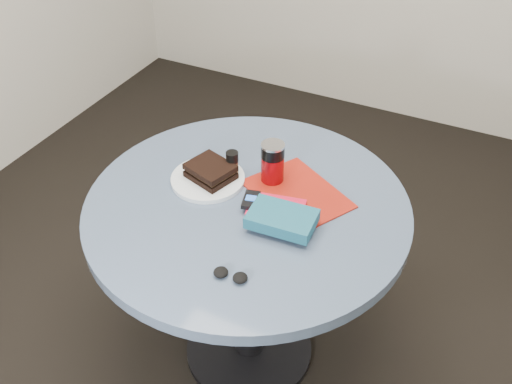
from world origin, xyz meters
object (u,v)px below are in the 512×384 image
at_px(headphones, 230,275).
at_px(table, 248,241).
at_px(sandwich, 211,171).
at_px(soda_can, 273,163).
at_px(red_book, 276,208).
at_px(plate, 208,179).
at_px(pepper_grinder, 232,164).
at_px(magazine, 297,194).
at_px(mp3_player, 251,200).
at_px(novel, 282,219).

bearing_deg(headphones, table, 108.71).
distance_m(sandwich, soda_can, 0.20).
bearing_deg(table, red_book, -0.96).
xyz_separation_m(plate, red_book, (0.26, -0.04, 0.00)).
bearing_deg(pepper_grinder, sandwich, -132.14).
xyz_separation_m(magazine, headphones, (-0.02, -0.40, 0.01)).
distance_m(sandwich, mp3_player, 0.18).
distance_m(plate, novel, 0.32).
relative_size(plate, pepper_grinder, 2.58).
height_order(red_book, headphones, headphones).
bearing_deg(magazine, soda_can, -167.10).
height_order(magazine, headphones, headphones).
relative_size(magazine, mp3_player, 3.44).
xyz_separation_m(mp3_player, headphones, (0.08, -0.28, -0.01)).
relative_size(sandwich, mp3_player, 1.85).
relative_size(plate, magazine, 0.77).
distance_m(magazine, mp3_player, 0.16).
relative_size(soda_can, headphones, 1.42).
xyz_separation_m(magazine, mp3_player, (-0.10, -0.11, 0.02)).
bearing_deg(novel, headphones, -103.77).
distance_m(plate, sandwich, 0.03).
distance_m(pepper_grinder, headphones, 0.45).
bearing_deg(table, soda_can, 79.99).
xyz_separation_m(soda_can, red_book, (0.07, -0.13, -0.06)).
height_order(soda_can, mp3_player, soda_can).
distance_m(sandwich, magazine, 0.28).
distance_m(table, red_book, 0.20).
relative_size(plate, sandwich, 1.43).
xyz_separation_m(soda_can, pepper_grinder, (-0.13, -0.03, -0.02)).
height_order(pepper_grinder, magazine, pepper_grinder).
bearing_deg(plate, red_book, -8.93).
relative_size(pepper_grinder, headphones, 0.93).
height_order(soda_can, novel, soda_can).
xyz_separation_m(table, novel, (0.14, -0.06, 0.20)).
bearing_deg(novel, sandwich, 156.55).
relative_size(magazine, headphones, 3.13).
xyz_separation_m(pepper_grinder, red_book, (0.20, -0.10, -0.03)).
relative_size(sandwich, magazine, 0.54).
height_order(sandwich, red_book, sandwich).
relative_size(pepper_grinder, novel, 0.48).
bearing_deg(pepper_grinder, red_book, -26.53).
xyz_separation_m(pepper_grinder, magazine, (0.23, 0.00, -0.04)).
distance_m(soda_can, red_book, 0.16).
distance_m(sandwich, novel, 0.31).
bearing_deg(novel, table, 152.73).
distance_m(plate, magazine, 0.29).
height_order(pepper_grinder, novel, pepper_grinder).
height_order(sandwich, magazine, sandwich).
bearing_deg(magazine, novel, -52.65).
bearing_deg(red_book, sandwich, 158.18).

